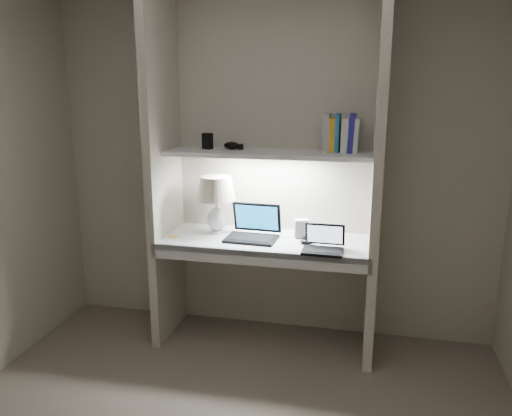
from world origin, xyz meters
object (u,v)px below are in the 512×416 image
(laptop_netbook, at_px, (323,245))
(table_lamp, at_px, (216,195))
(book_row, at_px, (340,134))
(laptop_main, at_px, (253,230))
(speaker, at_px, (302,228))

(laptop_netbook, bearing_deg, table_lamp, 164.18)
(laptop_netbook, distance_m, book_row, 0.77)
(laptop_main, height_order, laptop_netbook, laptop_main)
(table_lamp, bearing_deg, laptop_netbook, -17.29)
(table_lamp, distance_m, speaker, 0.65)
(laptop_main, distance_m, book_row, 0.89)
(laptop_main, distance_m, laptop_netbook, 0.53)
(table_lamp, bearing_deg, speaker, 1.49)
(laptop_main, distance_m, speaker, 0.34)
(laptop_main, relative_size, laptop_netbook, 1.37)
(table_lamp, bearing_deg, book_row, 7.92)
(table_lamp, relative_size, laptop_netbook, 1.57)
(table_lamp, height_order, speaker, table_lamp)
(laptop_netbook, height_order, speaker, laptop_netbook)
(laptop_main, bearing_deg, speaker, 17.04)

